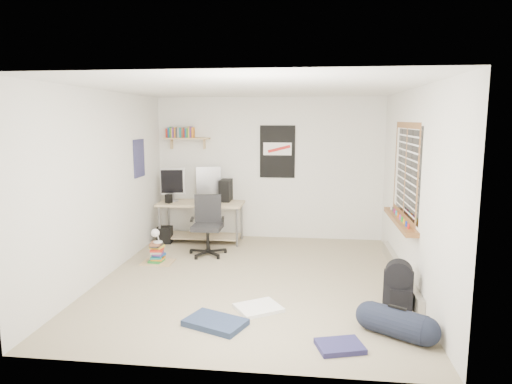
# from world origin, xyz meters

# --- Properties ---
(floor) EXTENTS (4.00, 4.50, 0.01)m
(floor) POSITION_xyz_m (0.00, 0.00, -0.01)
(floor) COLOR gray
(floor) RESTS_ON ground
(ceiling) EXTENTS (4.00, 4.50, 0.01)m
(ceiling) POSITION_xyz_m (0.00, 0.00, 2.50)
(ceiling) COLOR white
(ceiling) RESTS_ON ground
(back_wall) EXTENTS (4.00, 0.01, 2.50)m
(back_wall) POSITION_xyz_m (0.00, 2.25, 1.25)
(back_wall) COLOR silver
(back_wall) RESTS_ON ground
(left_wall) EXTENTS (0.01, 4.50, 2.50)m
(left_wall) POSITION_xyz_m (-2.00, 0.00, 1.25)
(left_wall) COLOR silver
(left_wall) RESTS_ON ground
(right_wall) EXTENTS (0.01, 4.50, 2.50)m
(right_wall) POSITION_xyz_m (2.00, 0.00, 1.25)
(right_wall) COLOR silver
(right_wall) RESTS_ON ground
(desk) EXTENTS (1.58, 1.07, 0.66)m
(desk) POSITION_xyz_m (-1.13, 1.79, 0.36)
(desk) COLOR tan
(desk) RESTS_ON floor
(monitor_left) EXTENTS (0.43, 0.18, 0.46)m
(monitor_left) POSITION_xyz_m (-1.65, 1.86, 0.89)
(monitor_left) COLOR #A7A6AB
(monitor_left) RESTS_ON desk
(monitor_right) EXTENTS (0.45, 0.24, 0.48)m
(monitor_right) POSITION_xyz_m (-1.04, 2.00, 0.90)
(monitor_right) COLOR #A1A2A6
(monitor_right) RESTS_ON desk
(pc_tower) EXTENTS (0.18, 0.39, 0.41)m
(pc_tower) POSITION_xyz_m (-0.74, 2.00, 0.87)
(pc_tower) COLOR black
(pc_tower) RESTS_ON desk
(keyboard) EXTENTS (0.40, 0.23, 0.02)m
(keyboard) POSITION_xyz_m (-1.30, 1.75, 0.67)
(keyboard) COLOR black
(keyboard) RESTS_ON desk
(speaker_left) EXTENTS (0.12, 0.12, 0.19)m
(speaker_left) POSITION_xyz_m (-1.67, 1.66, 0.76)
(speaker_left) COLOR black
(speaker_left) RESTS_ON desk
(speaker_right) EXTENTS (0.12, 0.12, 0.19)m
(speaker_right) POSITION_xyz_m (-1.04, 1.53, 0.76)
(speaker_right) COLOR black
(speaker_right) RESTS_ON desk
(office_chair) EXTENTS (0.71, 0.71, 0.94)m
(office_chair) POSITION_xyz_m (-0.85, 1.03, 0.49)
(office_chair) COLOR black
(office_chair) RESTS_ON floor
(wall_shelf) EXTENTS (0.80, 0.22, 0.24)m
(wall_shelf) POSITION_xyz_m (-1.45, 2.14, 1.78)
(wall_shelf) COLOR tan
(wall_shelf) RESTS_ON back_wall
(poster_back_wall) EXTENTS (0.62, 0.03, 0.92)m
(poster_back_wall) POSITION_xyz_m (0.15, 2.23, 1.55)
(poster_back_wall) COLOR black
(poster_back_wall) RESTS_ON back_wall
(poster_left_wall) EXTENTS (0.02, 0.42, 0.60)m
(poster_left_wall) POSITION_xyz_m (-1.99, 1.20, 1.50)
(poster_left_wall) COLOR navy
(poster_left_wall) RESTS_ON left_wall
(window) EXTENTS (0.10, 1.50, 1.26)m
(window) POSITION_xyz_m (1.95, 0.30, 1.45)
(window) COLOR brown
(window) RESTS_ON right_wall
(baseboard_heater) EXTENTS (0.08, 2.50, 0.18)m
(baseboard_heater) POSITION_xyz_m (1.96, 0.30, 0.09)
(baseboard_heater) COLOR #B7B2A8
(baseboard_heater) RESTS_ON floor
(backpack) EXTENTS (0.37, 0.32, 0.43)m
(backpack) POSITION_xyz_m (1.75, -0.68, 0.20)
(backpack) COLOR black
(backpack) RESTS_ON floor
(duffel_bag) EXTENTS (0.40, 0.40, 0.57)m
(duffel_bag) POSITION_xyz_m (1.60, -1.44, 0.14)
(duffel_bag) COLOR black
(duffel_bag) RESTS_ON floor
(tshirt) EXTENTS (0.61, 0.59, 0.04)m
(tshirt) POSITION_xyz_m (0.18, -0.96, 0.02)
(tshirt) COLOR white
(tshirt) RESTS_ON floor
(jeans_a) EXTENTS (0.71, 0.59, 0.07)m
(jeans_a) POSITION_xyz_m (-0.22, -1.41, 0.03)
(jeans_a) COLOR #22304D
(jeans_a) RESTS_ON floor
(jeans_b) EXTENTS (0.49, 0.42, 0.05)m
(jeans_b) POSITION_xyz_m (1.04, -1.75, 0.03)
(jeans_b) COLOR #242350
(jeans_b) RESTS_ON floor
(book_stack) EXTENTS (0.44, 0.38, 0.27)m
(book_stack) POSITION_xyz_m (-1.50, 0.55, 0.15)
(book_stack) COLOR brown
(book_stack) RESTS_ON floor
(desk_lamp) EXTENTS (0.21, 0.26, 0.22)m
(desk_lamp) POSITION_xyz_m (-1.48, 0.53, 0.38)
(desk_lamp) COLOR white
(desk_lamp) RESTS_ON book_stack
(subwoofer) EXTENTS (0.27, 0.27, 0.28)m
(subwoofer) POSITION_xyz_m (-1.75, 1.64, 0.14)
(subwoofer) COLOR black
(subwoofer) RESTS_ON floor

